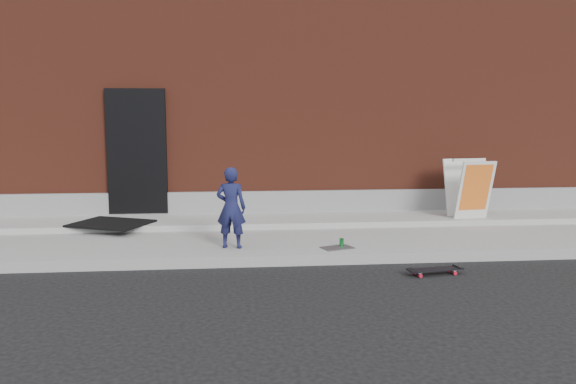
{
  "coord_description": "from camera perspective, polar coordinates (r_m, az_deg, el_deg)",
  "views": [
    {
      "loc": [
        -0.85,
        -7.38,
        1.99
      ],
      "look_at": [
        -0.07,
        0.8,
        0.91
      ],
      "focal_mm": 35.0,
      "sensor_mm": 36.0,
      "label": 1
    }
  ],
  "objects": [
    {
      "name": "apron",
      "position": [
        9.98,
        -0.49,
        -2.87
      ],
      "size": [
        20.0,
        1.2,
        0.1
      ],
      "primitive_type": "cube",
      "color": "gray",
      "rests_on": "sidewalk"
    },
    {
      "name": "ground",
      "position": [
        7.69,
        1.08,
        -7.54
      ],
      "size": [
        80.0,
        80.0,
        0.0
      ],
      "primitive_type": "plane",
      "color": "black",
      "rests_on": "ground"
    },
    {
      "name": "building",
      "position": [
        14.41,
        -2.11,
        9.48
      ],
      "size": [
        20.0,
        8.1,
        5.0
      ],
      "color": "#60281A",
      "rests_on": "ground"
    },
    {
      "name": "skateboard",
      "position": [
        7.51,
        14.7,
        -7.65
      ],
      "size": [
        0.73,
        0.29,
        0.08
      ],
      "color": "red",
      "rests_on": "ground"
    },
    {
      "name": "doormat",
      "position": [
        9.76,
        -17.52,
        -3.06
      ],
      "size": [
        1.45,
        1.34,
        0.03
      ],
      "primitive_type": "cube",
      "rotation": [
        0.0,
        0.0,
        -0.42
      ],
      "color": "black",
      "rests_on": "apron"
    },
    {
      "name": "sidewalk",
      "position": [
        9.12,
        0.0,
        -4.66
      ],
      "size": [
        20.0,
        3.0,
        0.15
      ],
      "primitive_type": "cube",
      "color": "gray",
      "rests_on": "ground"
    },
    {
      "name": "child",
      "position": [
        8.02,
        -5.8,
        -1.59
      ],
      "size": [
        0.47,
        0.36,
        1.17
      ],
      "primitive_type": "imported",
      "rotation": [
        0.0,
        0.0,
        2.93
      ],
      "color": "#171941",
      "rests_on": "sidewalk"
    },
    {
      "name": "pizza_sign",
      "position": [
        10.4,
        17.88,
        0.38
      ],
      "size": [
        0.72,
        0.82,
        1.05
      ],
      "color": "silver",
      "rests_on": "apron"
    },
    {
      "name": "utility_plate",
      "position": [
        8.09,
        5.03,
        -5.66
      ],
      "size": [
        0.5,
        0.41,
        0.01
      ],
      "primitive_type": "cube",
      "rotation": [
        0.0,
        0.0,
        0.34
      ],
      "color": "#57575C",
      "rests_on": "sidewalk"
    },
    {
      "name": "soda_can",
      "position": [
        8.18,
        5.47,
        -5.15
      ],
      "size": [
        0.08,
        0.08,
        0.12
      ],
      "primitive_type": "cylinder",
      "rotation": [
        0.0,
        0.0,
        -0.24
      ],
      "color": "#187B2D",
      "rests_on": "sidewalk"
    }
  ]
}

